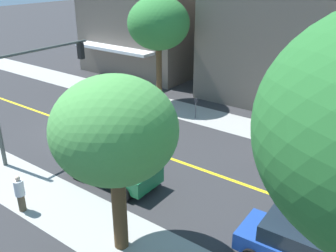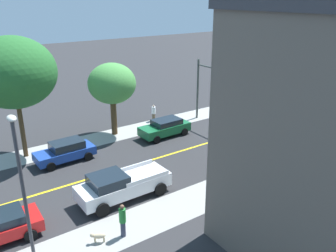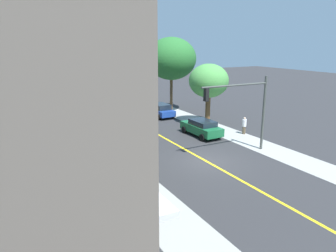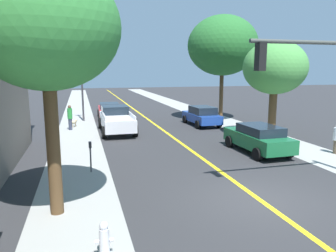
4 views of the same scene
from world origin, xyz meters
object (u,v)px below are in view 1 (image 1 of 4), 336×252
at_px(street_tree_left_near, 115,131).
at_px(green_sedan_right_curb, 112,165).
at_px(street_tree_right_corner, 159,24).
at_px(white_pickup_truck, 331,156).
at_px(fire_hydrant, 120,93).
at_px(traffic_light_mast, 28,80).
at_px(parking_meter, 196,105).
at_px(blue_sedan_right_curb, 302,247).
at_px(pedestrian_white_shirt, 20,193).

height_order(street_tree_left_near, green_sedan_right_curb, street_tree_left_near).
xyz_separation_m(street_tree_right_corner, white_pickup_truck, (3.21, 12.69, -4.58)).
relative_size(street_tree_right_corner, fire_hydrant, 8.54).
height_order(street_tree_right_corner, white_pickup_truck, street_tree_right_corner).
bearing_deg(traffic_light_mast, green_sedan_right_curb, -88.03).
xyz_separation_m(parking_meter, green_sedan_right_curb, (8.68, 1.10, -0.09)).
distance_m(street_tree_left_near, traffic_light_mast, 9.07).
bearing_deg(street_tree_left_near, traffic_light_mast, -107.80).
bearing_deg(traffic_light_mast, street_tree_left_near, -107.80).
bearing_deg(white_pickup_truck, blue_sedan_right_curb, -82.30).
bearing_deg(white_pickup_truck, street_tree_left_near, -114.93).
distance_m(street_tree_right_corner, fire_hydrant, 5.87).
height_order(parking_meter, blue_sedan_right_curb, blue_sedan_right_curb).
bearing_deg(parking_meter, pedestrian_white_shirt, -1.08).
bearing_deg(street_tree_left_near, street_tree_right_corner, -147.16).
height_order(traffic_light_mast, white_pickup_truck, traffic_light_mast).
bearing_deg(street_tree_right_corner, white_pickup_truck, 75.81).
height_order(blue_sedan_right_curb, white_pickup_truck, white_pickup_truck).
bearing_deg(fire_hydrant, blue_sedan_right_curb, 61.78).
bearing_deg(white_pickup_truck, green_sedan_right_curb, -139.49).
relative_size(street_tree_left_near, traffic_light_mast, 1.04).
height_order(traffic_light_mast, blue_sedan_right_curb, traffic_light_mast).
bearing_deg(street_tree_right_corner, street_tree_left_near, 32.84).
bearing_deg(blue_sedan_right_curb, green_sedan_right_curb, 177.03).
relative_size(traffic_light_mast, pedestrian_white_shirt, 3.72).
bearing_deg(street_tree_right_corner, pedestrian_white_shirt, 14.84).
bearing_deg(pedestrian_white_shirt, blue_sedan_right_curb, -55.00).
bearing_deg(pedestrian_white_shirt, street_tree_left_near, -64.42).
height_order(fire_hydrant, white_pickup_truck, white_pickup_truck).
height_order(street_tree_left_near, white_pickup_truck, street_tree_left_near).
relative_size(street_tree_right_corner, blue_sedan_right_curb, 1.72).
relative_size(street_tree_left_near, green_sedan_right_curb, 1.39).
bearing_deg(parking_meter, traffic_light_mast, -25.48).
xyz_separation_m(street_tree_right_corner, blue_sedan_right_curb, (9.99, 13.61, -4.69)).
distance_m(fire_hydrant, green_sedan_right_curb, 11.52).
xyz_separation_m(parking_meter, blue_sedan_right_curb, (8.85, 9.76, -0.09)).
height_order(fire_hydrant, blue_sedan_right_curb, blue_sedan_right_curb).
height_order(fire_hydrant, traffic_light_mast, traffic_light_mast).
xyz_separation_m(street_tree_left_near, green_sedan_right_curb, (-2.95, -3.30, -3.67)).
bearing_deg(blue_sedan_right_curb, street_tree_right_corner, 141.86).
bearing_deg(fire_hydrant, green_sedan_right_curb, 41.73).
bearing_deg(parking_meter, green_sedan_right_curb, 7.20).
bearing_deg(white_pickup_truck, parking_meter, 166.90).
distance_m(street_tree_left_near, white_pickup_truck, 11.13).
distance_m(street_tree_right_corner, pedestrian_white_shirt, 14.86).
xyz_separation_m(street_tree_left_near, pedestrian_white_shirt, (0.87, -4.63, -3.63)).
bearing_deg(pedestrian_white_shirt, green_sedan_right_curb, -4.27).
bearing_deg(street_tree_right_corner, parking_meter, 73.40).
relative_size(parking_meter, traffic_light_mast, 0.23).
relative_size(fire_hydrant, traffic_light_mast, 0.14).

